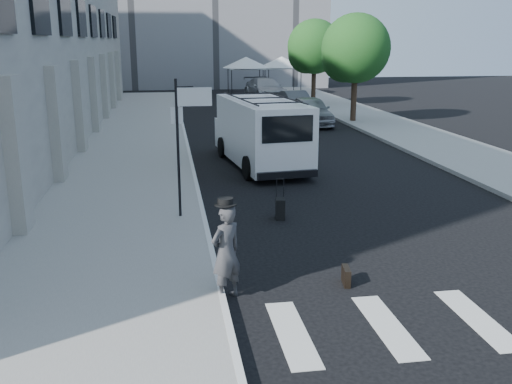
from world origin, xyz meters
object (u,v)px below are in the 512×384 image
object	(u,v)px
briefcase	(346,276)
suitcase	(280,208)
cargo_van	(260,132)
parked_car_c	(265,89)
parked_car_b	(295,102)
businessman	(226,252)
parked_car_a	(310,111)

from	to	relation	value
briefcase	suitcase	bearing A→B (deg)	104.33
cargo_van	parked_car_c	size ratio (longest dim) A/B	1.17
briefcase	parked_car_c	size ratio (longest dim) A/B	0.08
parked_car_b	parked_car_c	bearing A→B (deg)	88.06
suitcase	cargo_van	xyz separation A→B (m)	(0.56, 6.68, 0.98)
cargo_van	parked_car_b	xyz separation A→B (m)	(4.90, 15.68, -0.57)
businessman	cargo_van	world-z (taller)	cargo_van
parked_car_a	parked_car_c	world-z (taller)	parked_car_c
businessman	cargo_van	xyz separation A→B (m)	(2.47, 11.22, 0.37)
businessman	parked_car_b	bearing A→B (deg)	-140.69
parked_car_c	suitcase	bearing A→B (deg)	-106.58
businessman	parked_car_a	bearing A→B (deg)	-143.45
cargo_van	businessman	bearing A→B (deg)	-109.26
suitcase	parked_car_b	world-z (taller)	parked_car_b
briefcase	parked_car_b	xyz separation A→B (m)	(5.03, 26.64, 0.52)
businessman	briefcase	bearing A→B (deg)	150.84
businessman	suitcase	size ratio (longest dim) A/B	1.68
parked_car_a	parked_car_b	world-z (taller)	parked_car_a
briefcase	cargo_van	xyz separation A→B (m)	(0.13, 10.97, 1.09)
parked_car_c	cargo_van	bearing A→B (deg)	-107.73
parked_car_b	businessman	bearing A→B (deg)	-110.28
cargo_van	briefcase	bearing A→B (deg)	-97.53
parked_car_c	parked_car_a	bearing A→B (deg)	-97.47
businessman	briefcase	xyz separation A→B (m)	(2.34, 0.25, -0.72)
briefcase	suitcase	distance (m)	4.32
briefcase	cargo_van	bearing A→B (deg)	97.87
businessman	parked_car_b	xyz separation A→B (m)	(7.37, 26.90, -0.20)
businessman	parked_car_c	xyz separation A→B (m)	(6.90, 35.72, -0.06)
suitcase	parked_car_a	world-z (taller)	parked_car_a
parked_car_a	parked_car_b	distance (m)	5.77
parked_car_b	briefcase	bearing A→B (deg)	-105.66
parked_car_a	briefcase	bearing A→B (deg)	-101.48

